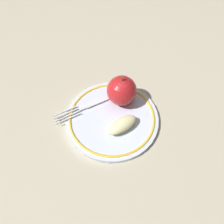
{
  "coord_description": "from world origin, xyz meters",
  "views": [
    {
      "loc": [
        0.24,
        -0.13,
        0.46
      ],
      "look_at": [
        -0.01,
        0.01,
        0.03
      ],
      "focal_mm": 35.0,
      "sensor_mm": 36.0,
      "label": 1
    }
  ],
  "objects_px": {
    "apple_slice_front": "(122,125)",
    "apple_red_whole": "(122,91)",
    "fork": "(91,105)",
    "plate": "(112,118)"
  },
  "relations": [
    {
      "from": "plate",
      "to": "apple_red_whole",
      "type": "height_order",
      "value": "apple_red_whole"
    },
    {
      "from": "plate",
      "to": "apple_red_whole",
      "type": "distance_m",
      "value": 0.07
    },
    {
      "from": "fork",
      "to": "apple_red_whole",
      "type": "bearing_deg",
      "value": 163.94
    },
    {
      "from": "fork",
      "to": "plate",
      "type": "bearing_deg",
      "value": 118.04
    },
    {
      "from": "apple_slice_front",
      "to": "apple_red_whole",
      "type": "bearing_deg",
      "value": -125.33
    },
    {
      "from": "apple_slice_front",
      "to": "fork",
      "type": "relative_size",
      "value": 0.41
    },
    {
      "from": "plate",
      "to": "fork",
      "type": "xyz_separation_m",
      "value": [
        -0.06,
        -0.03,
        0.01
      ]
    },
    {
      "from": "apple_slice_front",
      "to": "fork",
      "type": "height_order",
      "value": "apple_slice_front"
    },
    {
      "from": "apple_red_whole",
      "to": "apple_slice_front",
      "type": "height_order",
      "value": "apple_red_whole"
    },
    {
      "from": "plate",
      "to": "fork",
      "type": "height_order",
      "value": "fork"
    }
  ]
}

